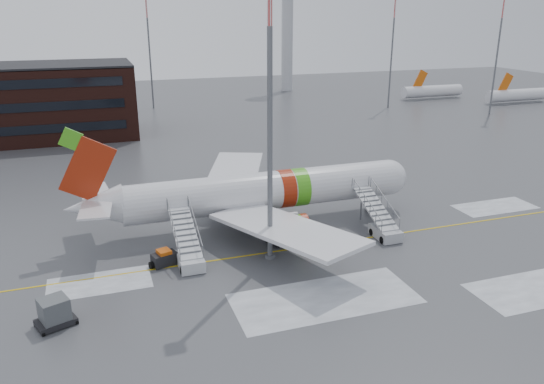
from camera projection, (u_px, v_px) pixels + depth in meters
name	position (u px, v px, depth m)	size (l,w,h in m)	color
ground	(339.00, 237.00, 50.68)	(260.00, 260.00, 0.00)	#494C4F
airliner	(256.00, 192.00, 52.73)	(35.03, 32.97, 11.18)	silver
airstair_fwd	(382.00, 225.00, 50.87)	(2.05, 7.70, 3.48)	#A1A4A8
airstair_aft	(188.00, 252.00, 45.14)	(2.05, 7.70, 3.48)	#B6B9BE
pushback_tug	(280.00, 235.00, 49.39)	(3.10, 2.76, 1.57)	black
uld_container	(55.00, 313.00, 36.22)	(2.97, 2.58, 2.03)	black
baggage_tractor	(164.00, 259.00, 45.01)	(2.79, 1.75, 1.38)	black
light_mast_near	(270.00, 114.00, 42.42)	(1.20, 1.20, 24.55)	#595B60
control_tower	(287.00, 18.00, 138.86)	(6.40, 6.40, 30.00)	#B2B5BA
light_mast_far_ne	(392.00, 44.00, 114.59)	(1.20, 1.20, 24.25)	#595B60
light_mast_far_n	(149.00, 44.00, 113.59)	(1.20, 1.20, 24.25)	#595B60
light_mast_far_e	(498.00, 46.00, 106.96)	(1.20, 1.20, 24.25)	#595B60
distant_aircraft	(458.00, 101.00, 127.14)	(35.00, 18.00, 8.00)	#D8590C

